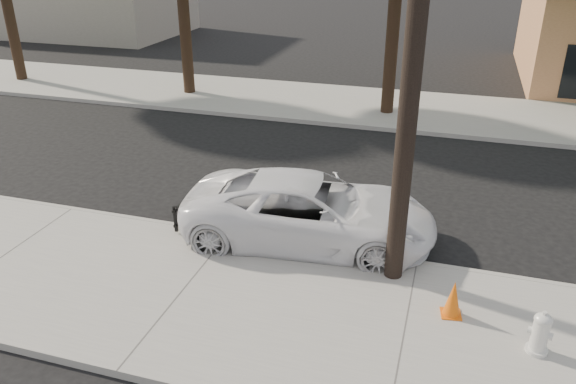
# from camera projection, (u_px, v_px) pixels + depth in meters

# --- Properties ---
(ground) EXTENTS (120.00, 120.00, 0.00)m
(ground) POSITION_uv_depth(u_px,v_px,m) (262.00, 198.00, 14.04)
(ground) COLOR black
(ground) RESTS_ON ground
(near_sidewalk) EXTENTS (90.00, 4.40, 0.15)m
(near_sidewalk) POSITION_uv_depth(u_px,v_px,m) (184.00, 292.00, 10.29)
(near_sidewalk) COLOR gray
(near_sidewalk) RESTS_ON ground
(far_sidewalk) EXTENTS (90.00, 5.00, 0.15)m
(far_sidewalk) POSITION_uv_depth(u_px,v_px,m) (336.00, 104.00, 21.36)
(far_sidewalk) COLOR gray
(far_sidewalk) RESTS_ON ground
(curb_near) EXTENTS (90.00, 0.12, 0.16)m
(curb_near) POSITION_uv_depth(u_px,v_px,m) (230.00, 235.00, 12.19)
(curb_near) COLOR #9E9B93
(curb_near) RESTS_ON ground
(utility_pole) EXTENTS (1.40, 0.34, 9.00)m
(utility_pole) POSITION_uv_depth(u_px,v_px,m) (416.00, 29.00, 8.75)
(utility_pole) COLOR black
(utility_pole) RESTS_ON near_sidewalk
(police_cruiser) EXTENTS (5.50, 2.95, 1.47)m
(police_cruiser) POSITION_uv_depth(u_px,v_px,m) (310.00, 211.00, 11.82)
(police_cruiser) COLOR white
(police_cruiser) RESTS_ON ground
(fire_hydrant) EXTENTS (0.38, 0.34, 0.71)m
(fire_hydrant) POSITION_uv_depth(u_px,v_px,m) (540.00, 334.00, 8.60)
(fire_hydrant) COLOR silver
(fire_hydrant) RESTS_ON near_sidewalk
(traffic_cone) EXTENTS (0.39, 0.39, 0.66)m
(traffic_cone) POSITION_uv_depth(u_px,v_px,m) (453.00, 299.00, 9.44)
(traffic_cone) COLOR #E85F0C
(traffic_cone) RESTS_ON near_sidewalk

